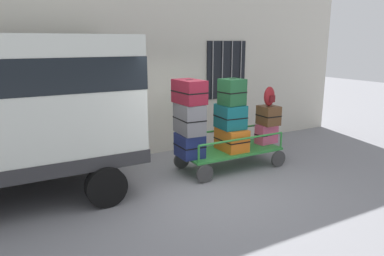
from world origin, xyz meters
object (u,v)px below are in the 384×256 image
object	(u,v)px
suitcase_midleft_middle	(230,116)
suitcase_center_middle	(269,115)
van	(0,103)
suitcase_left_top	(189,92)
suitcase_midleft_bottom	(232,139)
backpack	(269,96)
suitcase_midleft_top	(232,92)
luggage_cart	(230,153)
suitcase_center_bottom	(266,134)
suitcase_left_middle	(189,119)
suitcase_left_bottom	(190,145)

from	to	relation	value
suitcase_midleft_middle	suitcase_center_middle	size ratio (longest dim) A/B	1.38
van	suitcase_left_top	world-z (taller)	van
suitcase_left_top	suitcase_center_middle	bearing A→B (deg)	-1.17
suitcase_midleft_bottom	backpack	xyz separation A→B (m)	(1.00, -0.02, 0.87)
suitcase_midleft_bottom	van	bearing A→B (deg)	174.21
suitcase_left_top	suitcase_midleft_top	bearing A→B (deg)	-1.24
van	luggage_cart	bearing A→B (deg)	-5.35
suitcase_midleft_middle	suitcase_left_top	bearing A→B (deg)	-179.11
luggage_cart	suitcase_center_bottom	xyz separation A→B (m)	(1.03, 0.02, 0.30)
suitcase_left_middle	suitcase_midleft_top	size ratio (longest dim) A/B	1.29
suitcase_left_top	suitcase_midleft_bottom	size ratio (longest dim) A/B	1.06
suitcase_midleft_bottom	suitcase_midleft_middle	world-z (taller)	suitcase_midleft_middle
suitcase_center_middle	backpack	bearing A→B (deg)	-133.33
suitcase_left_middle	suitcase_midleft_bottom	world-z (taller)	suitcase_left_middle
suitcase_midleft_top	suitcase_center_middle	distance (m)	1.19
van	suitcase_left_middle	world-z (taller)	van
luggage_cart	backpack	distance (m)	1.55
van	luggage_cart	xyz separation A→B (m)	(4.38, -0.41, -1.40)
van	suitcase_left_top	xyz separation A→B (m)	(3.35, -0.39, 0.02)
suitcase_midleft_bottom	suitcase_midleft_top	xyz separation A→B (m)	(0.00, 0.03, 1.04)
suitcase_left_bottom	suitcase_midleft_top	bearing A→B (deg)	-0.45
suitcase_midleft_top	suitcase_center_middle	xyz separation A→B (m)	(1.03, -0.02, -0.61)
suitcase_center_bottom	backpack	xyz separation A→B (m)	(-0.03, -0.07, 0.89)
suitcase_center_middle	suitcase_midleft_bottom	bearing A→B (deg)	-179.33
suitcase_left_middle	suitcase_center_bottom	bearing A→B (deg)	0.01
van	suitcase_midleft_bottom	distance (m)	4.53
backpack	luggage_cart	bearing A→B (deg)	177.09
suitcase_midleft_bottom	suitcase_center_bottom	world-z (taller)	suitcase_midleft_bottom
suitcase_midleft_bottom	backpack	distance (m)	1.33
suitcase_left_middle	suitcase_midleft_middle	distance (m)	1.03
suitcase_left_middle	suitcase_midleft_middle	xyz separation A→B (m)	(1.03, 0.02, -0.06)
van	suitcase_center_middle	xyz separation A→B (m)	(5.40, -0.43, -0.66)
suitcase_left_middle	suitcase_center_middle	world-z (taller)	suitcase_left_middle
luggage_cart	suitcase_center_bottom	world-z (taller)	suitcase_center_bottom
luggage_cart	van	bearing A→B (deg)	174.65
backpack	suitcase_center_bottom	bearing A→B (deg)	68.04
suitcase_midleft_bottom	suitcase_midleft_top	size ratio (longest dim) A/B	1.25
suitcase_center_bottom	suitcase_center_middle	size ratio (longest dim) A/B	1.15
suitcase_left_top	backpack	distance (m)	2.04
suitcase_left_middle	suitcase_center_middle	size ratio (longest dim) A/B	1.53
van	suitcase_left_bottom	world-z (taller)	van
luggage_cart	suitcase_midleft_bottom	distance (m)	0.31
suitcase_center_middle	backpack	xyz separation A→B (m)	(-0.03, -0.03, 0.44)
suitcase_midleft_middle	backpack	distance (m)	1.07
luggage_cart	suitcase_left_top	world-z (taller)	suitcase_left_top
suitcase_left_bottom	suitcase_center_bottom	xyz separation A→B (m)	(2.06, 0.01, -0.02)
luggage_cart	suitcase_left_middle	world-z (taller)	suitcase_left_middle
suitcase_left_middle	suitcase_midleft_bottom	xyz separation A→B (m)	(1.03, -0.05, -0.56)
backpack	suitcase_midleft_bottom	bearing A→B (deg)	179.01
suitcase_left_top	suitcase_midleft_top	xyz separation A→B (m)	(1.03, -0.02, -0.07)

